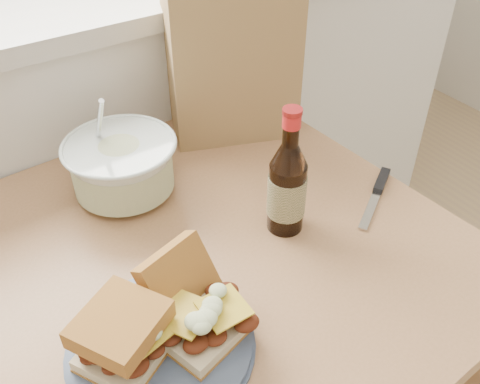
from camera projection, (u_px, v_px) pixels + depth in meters
cabinet_run at (53, 163)px, 1.46m from camera, size 2.50×0.64×0.94m
dining_table at (209, 287)px, 0.97m from camera, size 0.86×0.86×0.68m
plate at (161, 345)px, 0.75m from camera, size 0.26×0.26×0.02m
sandwich_left at (123, 336)px, 0.70m from camera, size 0.15×0.14×0.08m
sandwich_right at (193, 306)px, 0.75m from camera, size 0.14×0.19×0.10m
coleslaw_bowl at (123, 168)px, 1.00m from camera, size 0.21×0.21×0.21m
beer_bottle at (287, 186)px, 0.90m from camera, size 0.07×0.07×0.24m
knife at (379, 188)px, 1.03m from camera, size 0.17×0.11×0.01m
paper_bag at (231, 54)px, 1.11m from camera, size 0.30×0.25×0.34m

